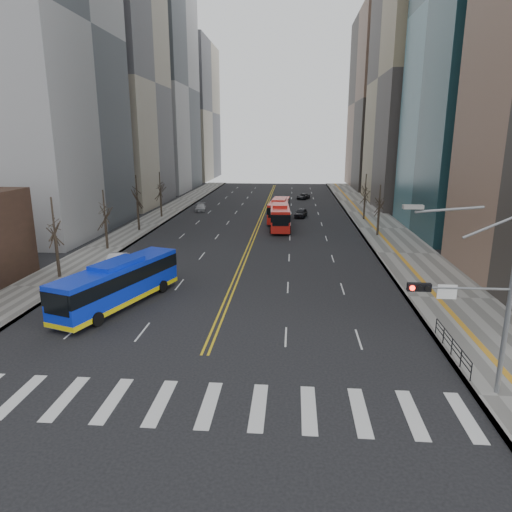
% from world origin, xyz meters
% --- Properties ---
extents(ground, '(220.00, 220.00, 0.00)m').
position_xyz_m(ground, '(0.00, 0.00, 0.00)').
color(ground, black).
extents(sidewalk_right, '(7.00, 130.00, 0.15)m').
position_xyz_m(sidewalk_right, '(17.50, 45.00, 0.07)').
color(sidewalk_right, slate).
rests_on(sidewalk_right, ground).
extents(sidewalk_left, '(5.00, 130.00, 0.15)m').
position_xyz_m(sidewalk_left, '(-16.50, 45.00, 0.07)').
color(sidewalk_left, slate).
rests_on(sidewalk_left, ground).
extents(crosswalk, '(26.70, 4.00, 0.01)m').
position_xyz_m(crosswalk, '(0.00, 0.00, 0.01)').
color(crosswalk, silver).
rests_on(crosswalk, ground).
extents(centerline, '(0.55, 100.00, 0.01)m').
position_xyz_m(centerline, '(0.00, 55.00, 0.01)').
color(centerline, gold).
rests_on(centerline, ground).
extents(office_towers, '(83.00, 134.00, 58.00)m').
position_xyz_m(office_towers, '(0.12, 68.51, 23.92)').
color(office_towers, '#9B9C9E').
rests_on(office_towers, ground).
extents(signal_mast, '(5.37, 0.37, 9.39)m').
position_xyz_m(signal_mast, '(13.77, 2.00, 4.86)').
color(signal_mast, gray).
rests_on(signal_mast, ground).
extents(pedestrian_railing, '(0.06, 6.06, 1.02)m').
position_xyz_m(pedestrian_railing, '(14.30, 6.00, 0.82)').
color(pedestrian_railing, black).
rests_on(pedestrian_railing, sidewalk_right).
extents(street_trees, '(35.20, 47.20, 7.60)m').
position_xyz_m(street_trees, '(-7.18, 34.55, 4.87)').
color(street_trees, '#2D231C').
rests_on(street_trees, ground).
extents(blue_bus, '(6.23, 12.14, 3.48)m').
position_xyz_m(blue_bus, '(-7.96, 12.68, 1.83)').
color(blue_bus, '#0E2BD4').
rests_on(blue_bus, ground).
extents(red_bus_near, '(3.18, 11.11, 3.49)m').
position_xyz_m(red_bus_near, '(3.19, 44.13, 1.94)').
color(red_bus_near, red).
rests_on(red_bus_near, ground).
extents(red_bus_far, '(3.25, 10.90, 3.42)m').
position_xyz_m(red_bus_far, '(2.91, 50.23, 1.91)').
color(red_bus_far, red).
rests_on(red_bus_far, ground).
extents(car_white, '(1.42, 4.00, 1.32)m').
position_xyz_m(car_white, '(-12.26, 23.03, 0.66)').
color(car_white, silver).
rests_on(car_white, ground).
extents(car_dark_mid, '(2.44, 4.36, 1.40)m').
position_xyz_m(car_dark_mid, '(6.33, 53.98, 0.70)').
color(car_dark_mid, black).
rests_on(car_dark_mid, ground).
extents(car_silver, '(2.35, 4.54, 1.26)m').
position_xyz_m(car_silver, '(-11.03, 58.90, 0.63)').
color(car_silver, '#A8A9AE').
rests_on(car_silver, ground).
extents(car_dark_far, '(3.12, 4.48, 1.14)m').
position_xyz_m(car_dark_far, '(7.15, 76.60, 0.57)').
color(car_dark_far, black).
rests_on(car_dark_far, ground).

